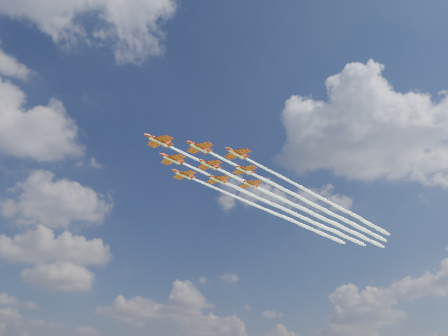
% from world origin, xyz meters
% --- Properties ---
extents(jet_lead, '(120.86, 43.44, 2.62)m').
position_xyz_m(jet_lead, '(29.55, 12.15, 85.22)').
color(jet_lead, '#AA2409').
extents(jet_row2_port, '(120.86, 43.44, 2.62)m').
position_xyz_m(jet_row2_port, '(42.00, 9.74, 85.22)').
color(jet_row2_port, '#AA2409').
extents(jet_row2_starb, '(120.86, 43.44, 2.62)m').
position_xyz_m(jet_row2_starb, '(38.10, 21.51, 85.22)').
color(jet_row2_starb, '#AA2409').
extents(jet_row3_port, '(120.86, 43.44, 2.62)m').
position_xyz_m(jet_row3_port, '(54.44, 7.33, 85.22)').
color(jet_row3_port, '#AA2409').
extents(jet_row3_centre, '(120.86, 43.44, 2.62)m').
position_xyz_m(jet_row3_centre, '(50.55, 19.10, 85.22)').
color(jet_row3_centre, '#AA2409').
extents(jet_row3_starb, '(120.86, 43.44, 2.62)m').
position_xyz_m(jet_row3_starb, '(46.65, 30.88, 85.22)').
color(jet_row3_starb, '#AA2409').
extents(jet_row4_port, '(120.86, 43.44, 2.62)m').
position_xyz_m(jet_row4_port, '(62.99, 16.69, 85.22)').
color(jet_row4_port, '#AA2409').
extents(jet_row4_starb, '(120.86, 43.44, 2.62)m').
position_xyz_m(jet_row4_starb, '(59.09, 28.46, 85.22)').
color(jet_row4_starb, '#AA2409').
extents(jet_tail, '(120.86, 43.44, 2.62)m').
position_xyz_m(jet_tail, '(71.54, 26.05, 85.22)').
color(jet_tail, '#AA2409').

